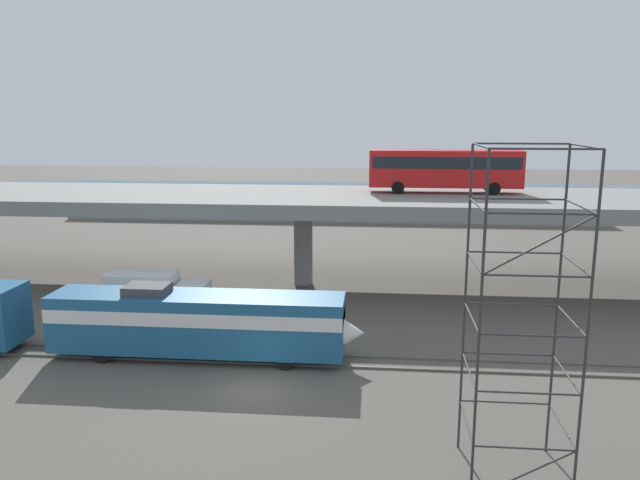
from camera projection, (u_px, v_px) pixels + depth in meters
ground_plane at (256, 391)px, 30.93m from camera, size 260.00×260.00×0.00m
rail_strip_near at (267, 364)px, 34.07m from camera, size 110.00×0.12×0.12m
rail_strip_far at (272, 353)px, 35.56m from camera, size 110.00×0.12×0.12m
train_locomotive at (212, 321)px, 34.68m from camera, size 17.63×3.04×4.18m
highway_overpass at (303, 202)px, 49.10m from camera, size 96.00×12.48×7.34m
transit_bus_on_overpass at (445, 167)px, 49.37m from camera, size 12.00×2.68×3.40m
service_truck_west at (155, 293)px, 41.96m from camera, size 6.80×2.46×3.04m
scaffolding_tower at (522, 309)px, 22.40m from camera, size 3.64×3.64×12.54m
pier_parking_lot at (334, 209)px, 84.43m from camera, size 68.90×13.69×1.54m
parked_car_0 at (407, 202)px, 80.57m from camera, size 4.65×1.83×1.50m
parked_car_1 at (411, 199)px, 83.55m from camera, size 4.43×1.89×1.50m
parked_car_2 at (256, 195)px, 87.57m from camera, size 4.46×1.93×1.50m
parked_car_3 at (200, 198)px, 83.92m from camera, size 4.02×1.95×1.50m
parked_car_4 at (258, 198)px, 83.78m from camera, size 4.21×1.97×1.50m
parked_car_5 at (334, 200)px, 82.34m from camera, size 4.04×1.89×1.50m
harbor_water at (343, 194)px, 107.02m from camera, size 140.00×36.00×0.01m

